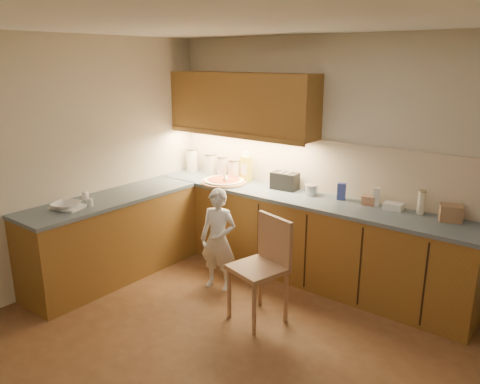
{
  "coord_description": "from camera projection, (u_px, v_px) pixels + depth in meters",
  "views": [
    {
      "loc": [
        2.12,
        -2.52,
        2.35
      ],
      "look_at": [
        -0.8,
        1.2,
        1.0
      ],
      "focal_mm": 35.0,
      "sensor_mm": 36.0,
      "label": 1
    }
  ],
  "objects": [
    {
      "name": "room",
      "position": [
        224.0,
        156.0,
        3.35
      ],
      "size": [
        4.54,
        4.5,
        2.62
      ],
      "color": "brown",
      "rests_on": "ground"
    },
    {
      "name": "l_counter",
      "position": [
        234.0,
        236.0,
        5.18
      ],
      "size": [
        3.77,
        2.62,
        0.92
      ],
      "color": "olive",
      "rests_on": "ground"
    },
    {
      "name": "backsplash",
      "position": [
        313.0,
        165.0,
        5.2
      ],
      "size": [
        3.75,
        0.02,
        0.58
      ],
      "primitive_type": "cube",
      "color": "beige",
      "rests_on": "l_counter"
    },
    {
      "name": "upper_cabinets",
      "position": [
        241.0,
        104.0,
        5.44
      ],
      "size": [
        1.95,
        0.36,
        0.73
      ],
      "color": "olive",
      "rests_on": "ground"
    },
    {
      "name": "pizza_on_board",
      "position": [
        224.0,
        181.0,
        5.58
      ],
      "size": [
        0.55,
        0.55,
        0.22
      ],
      "rotation": [
        0.0,
        0.0,
        0.36
      ],
      "color": "tan",
      "rests_on": "l_counter"
    },
    {
      "name": "child",
      "position": [
        218.0,
        240.0,
        4.86
      ],
      "size": [
        0.45,
        0.35,
        1.08
      ],
      "primitive_type": "imported",
      "rotation": [
        0.0,
        0.0,
        0.27
      ],
      "color": "silver",
      "rests_on": "ground"
    },
    {
      "name": "wooden_chair",
      "position": [
        264.0,
        261.0,
        4.27
      ],
      "size": [
        0.54,
        0.54,
        0.98
      ],
      "rotation": [
        0.0,
        0.0,
        -0.26
      ],
      "color": "tan",
      "rests_on": "ground"
    },
    {
      "name": "mixing_bowl",
      "position": [
        66.0,
        206.0,
        4.61
      ],
      "size": [
        0.35,
        0.35,
        0.07
      ],
      "primitive_type": "imported",
      "rotation": [
        0.0,
        0.0,
        0.42
      ],
      "color": "white",
      "rests_on": "l_counter"
    },
    {
      "name": "canister_a",
      "position": [
        192.0,
        160.0,
        6.15
      ],
      "size": [
        0.15,
        0.15,
        0.3
      ],
      "rotation": [
        0.0,
        0.0,
        0.25
      ],
      "color": "white",
      "rests_on": "l_counter"
    },
    {
      "name": "canister_b",
      "position": [
        211.0,
        164.0,
        5.96
      ],
      "size": [
        0.16,
        0.16,
        0.28
      ],
      "rotation": [
        0.0,
        0.0,
        0.23
      ],
      "color": "white",
      "rests_on": "l_counter"
    },
    {
      "name": "canister_c",
      "position": [
        223.0,
        166.0,
        5.84
      ],
      "size": [
        0.14,
        0.14,
        0.27
      ],
      "rotation": [
        0.0,
        0.0,
        -0.15
      ],
      "color": "beige",
      "rests_on": "l_counter"
    },
    {
      "name": "canister_d",
      "position": [
        234.0,
        169.0,
        5.72
      ],
      "size": [
        0.15,
        0.15,
        0.25
      ],
      "rotation": [
        0.0,
        0.0,
        0.28
      ],
      "color": "silver",
      "rests_on": "l_counter"
    },
    {
      "name": "oil_jug",
      "position": [
        246.0,
        168.0,
        5.63
      ],
      "size": [
        0.13,
        0.11,
        0.36
      ],
      "rotation": [
        0.0,
        0.0,
        -0.19
      ],
      "color": "gold",
      "rests_on": "l_counter"
    },
    {
      "name": "toaster",
      "position": [
        285.0,
        181.0,
        5.3
      ],
      "size": [
        0.31,
        0.2,
        0.2
      ],
      "rotation": [
        0.0,
        0.0,
        0.09
      ],
      "color": "black",
      "rests_on": "l_counter"
    },
    {
      "name": "steel_pot",
      "position": [
        311.0,
        190.0,
        5.09
      ],
      "size": [
        0.15,
        0.15,
        0.12
      ],
      "color": "#B5B5BA",
      "rests_on": "l_counter"
    },
    {
      "name": "blue_box",
      "position": [
        341.0,
        191.0,
        4.91
      ],
      "size": [
        0.11,
        0.09,
        0.18
      ],
      "primitive_type": "cube",
      "rotation": [
        0.0,
        0.0,
        0.38
      ],
      "color": "#34449D",
      "rests_on": "l_counter"
    },
    {
      "name": "card_box_a",
      "position": [
        369.0,
        200.0,
        4.74
      ],
      "size": [
        0.15,
        0.12,
        0.09
      ],
      "primitive_type": "cube",
      "rotation": [
        0.0,
        0.0,
        0.19
      ],
      "color": "tan",
      "rests_on": "l_counter"
    },
    {
      "name": "white_bottle",
      "position": [
        377.0,
        197.0,
        4.69
      ],
      "size": [
        0.08,
        0.08,
        0.19
      ],
      "primitive_type": "cube",
      "rotation": [
        0.0,
        0.0,
        0.24
      ],
      "color": "silver",
      "rests_on": "l_counter"
    },
    {
      "name": "flat_pack",
      "position": [
        394.0,
        206.0,
        4.59
      ],
      "size": [
        0.18,
        0.13,
        0.07
      ],
      "primitive_type": "cube",
      "rotation": [
        0.0,
        0.0,
        0.06
      ],
      "color": "white",
      "rests_on": "l_counter"
    },
    {
      "name": "tall_jar",
      "position": [
        421.0,
        202.0,
        4.44
      ],
      "size": [
        0.08,
        0.08,
        0.24
      ],
      "rotation": [
        0.0,
        0.0,
        0.37
      ],
      "color": "white",
      "rests_on": "l_counter"
    },
    {
      "name": "card_box_b",
      "position": [
        451.0,
        213.0,
        4.26
      ],
      "size": [
        0.24,
        0.21,
        0.15
      ],
      "primitive_type": "cube",
      "rotation": [
        0.0,
        0.0,
        0.37
      ],
      "color": "#9F7855",
      "rests_on": "l_counter"
    },
    {
      "name": "dough_cloth",
      "position": [
        69.0,
        207.0,
        4.65
      ],
      "size": [
        0.35,
        0.31,
        0.02
      ],
      "primitive_type": "cube",
      "rotation": [
        0.0,
        0.0,
        0.27
      ],
      "color": "white",
      "rests_on": "l_counter"
    },
    {
      "name": "spice_jar_a",
      "position": [
        85.0,
        196.0,
        4.92
      ],
      "size": [
        0.07,
        0.07,
        0.09
      ],
      "primitive_type": "cylinder",
      "rotation": [
        0.0,
        0.0,
        0.15
      ],
      "color": "white",
      "rests_on": "l_counter"
    },
    {
      "name": "spice_jar_b",
      "position": [
        90.0,
        202.0,
        4.69
      ],
      "size": [
        0.07,
        0.07,
        0.08
      ],
      "primitive_type": "cylinder",
      "rotation": [
        0.0,
        0.0,
        0.22
      ],
      "color": "white",
      "rests_on": "l_counter"
    }
  ]
}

